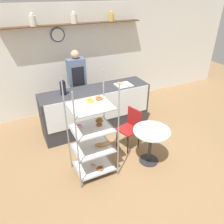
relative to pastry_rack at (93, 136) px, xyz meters
name	(u,v)px	position (x,y,z in m)	size (l,w,h in m)	color
ground_plane	(122,160)	(0.59, 0.02, -0.78)	(14.00, 14.00, 0.00)	olive
back_wall	(76,59)	(0.59, 2.59, 0.59)	(10.00, 0.30, 2.70)	white
display_counter	(96,109)	(0.59, 1.32, -0.27)	(2.49, 0.64, 1.02)	#333338
pastry_rack	(93,136)	(0.00, 0.00, 0.00)	(0.72, 0.59, 1.80)	gray
person_worker	(77,84)	(0.37, 1.92, 0.19)	(0.41, 0.23, 1.77)	#282833
cafe_table	(151,138)	(1.05, -0.22, -0.24)	(0.68, 0.68, 0.72)	#262628
cafe_chair	(131,125)	(0.97, 0.37, -0.26)	(0.47, 0.47, 0.86)	black
coffee_carafe	(63,88)	(-0.12, 1.35, 0.39)	(0.12, 0.12, 0.32)	black
donut_tray_counter	(123,84)	(1.26, 1.26, 0.25)	(0.37, 0.33, 0.05)	white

